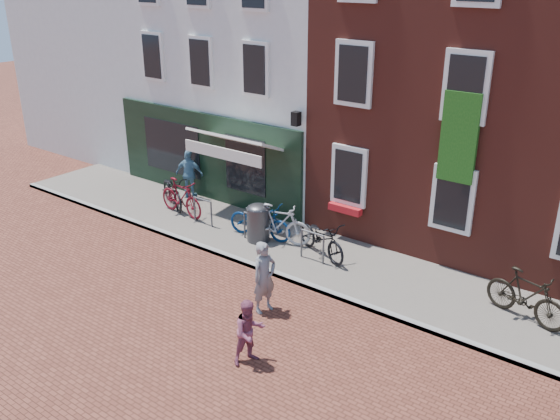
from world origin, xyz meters
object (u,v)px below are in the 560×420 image
Objects in this scene: bicycle_3 at (278,224)px; bicycle_5 at (526,296)px; boy at (249,332)px; cafe_person at (190,174)px; bicycle_1 at (181,197)px; bicycle_0 at (172,190)px; bicycle_2 at (260,221)px; litter_bin at (258,221)px; bicycle_4 at (322,238)px; woman at (264,277)px.

bicycle_5 is at bearing -106.19° from bicycle_3.
boy is 0.84× the size of cafe_person.
bicycle_1 and bicycle_5 have the same top height.
bicycle_2 is (3.84, -0.21, 0.00)m from bicycle_0.
litter_bin is 0.62× the size of bicycle_3.
bicycle_4 is at bearing 149.30° from cafe_person.
cafe_person reaches higher than bicycle_3.
cafe_person is 11.34m from bicycle_5.
bicycle_4 is (-0.41, 2.99, -0.24)m from woman.
bicycle_4 is at bearing -81.37° from bicycle_1.
bicycle_3 is 1.00× the size of bicycle_5.
boy is at bearing -95.97° from bicycle_0.
bicycle_0 is at bearing 70.22° from bicycle_1.
woman is 1.96m from boy.
bicycle_5 is (4.92, 3.06, -0.18)m from woman.
bicycle_3 is at bearing -97.80° from bicycle_2.
bicycle_1 is at bearing 103.50° from cafe_person.
litter_bin reaches higher than bicycle_2.
bicycle_5 is at bearing -46.60° from woman.
woman is 3.43m from bicycle_3.
bicycle_1 is 10.43m from bicycle_5.
bicycle_4 is at bearing 105.59° from bicycle_5.
bicycle_4 is (2.05, 0.09, 0.00)m from bicycle_2.
cafe_person reaches higher than bicycle_2.
bicycle_2 is (3.05, 0.16, -0.06)m from bicycle_1.
bicycle_0 is 1.00× the size of bicycle_4.
bicycle_3 is (3.69, 0.17, 0.00)m from bicycle_1.
boy is 0.72× the size of bicycle_3.
bicycle_0 is 1.03× the size of bicycle_5.
cafe_person is 0.83× the size of bicycle_2.
litter_bin is 4.22m from cafe_person.
cafe_person is 0.83× the size of bicycle_0.
bicycle_4 is (1.97, 0.29, -0.09)m from litter_bin.
bicycle_5 is (6.74, 0.15, 0.00)m from bicycle_3.
bicycle_3 reaches higher than bicycle_0.
bicycle_5 is (11.21, -0.05, 0.06)m from bicycle_0.
bicycle_2 is 1.03× the size of bicycle_5.
litter_bin is 0.60× the size of bicycle_2.
woman is at bearing 136.72° from bicycle_5.
cafe_person is at bearing 33.05° from bicycle_0.
bicycle_2 is at bearing 113.75° from litter_bin.
woman is 1.04× the size of cafe_person.
litter_bin is 3.13m from bicycle_1.
litter_bin reaches higher than bicycle_1.
bicycle_0 is 5.89m from bicycle_4.
litter_bin is 7.30m from bicycle_5.
woman is at bearing -48.74° from litter_bin.
litter_bin is 5.53m from boy.
bicycle_4 is 5.33m from bicycle_5.
bicycle_2 is 7.38m from bicycle_5.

